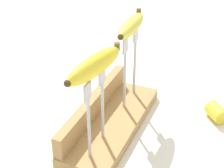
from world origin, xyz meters
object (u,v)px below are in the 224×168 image
Objects in this scene: fork_stand_left at (96,105)px; fork_stand_right at (130,61)px; banana_raised_left at (94,65)px; banana_chunk_near at (216,112)px; banana_raised_right at (131,26)px.

fork_stand_right is at bearing -0.00° from fork_stand_left.
banana_raised_left reaches higher than banana_chunk_near.
fork_stand_left is 0.09m from banana_raised_left.
fork_stand_left is at bearing 180.00° from banana_raised_right.
banana_chunk_near is (0.24, -0.22, -0.11)m from fork_stand_left.
banana_chunk_near is at bearing -79.94° from banana_raised_right.
banana_chunk_near is at bearing -79.96° from fork_stand_right.
fork_stand_right is at bearing -0.00° from banana_raised_left.
fork_stand_right is at bearing 100.04° from banana_chunk_near.
fork_stand_left is 0.22m from banana_raised_right.
banana_raised_right is (0.20, -0.00, 0.01)m from banana_raised_left.
fork_stand_left is 1.14× the size of banana_raised_right.
banana_raised_left is (-0.20, 0.00, 0.09)m from fork_stand_right.
fork_stand_right is 1.08× the size of banana_raised_left.
fork_stand_left is at bearing 180.00° from fork_stand_right.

